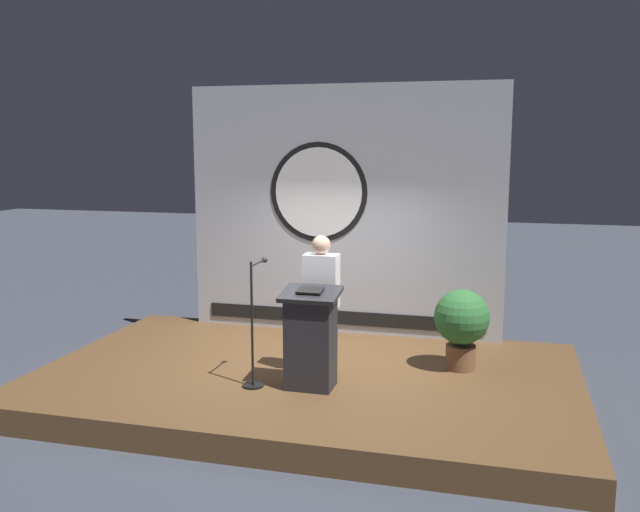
{
  "coord_description": "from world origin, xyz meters",
  "views": [
    {
      "loc": [
        2.24,
        -7.71,
        3.0
      ],
      "look_at": [
        0.19,
        -0.14,
        1.73
      ],
      "focal_mm": 38.91,
      "sensor_mm": 36.0,
      "label": 1
    }
  ],
  "objects_px": {
    "potted_plant": "(462,322)",
    "microphone_stand": "(254,341)",
    "speaker_person": "(321,304)",
    "podium": "(311,339)"
  },
  "relations": [
    {
      "from": "podium",
      "to": "potted_plant",
      "type": "height_order",
      "value": "podium"
    },
    {
      "from": "podium",
      "to": "microphone_stand",
      "type": "distance_m",
      "value": 0.64
    },
    {
      "from": "podium",
      "to": "potted_plant",
      "type": "distance_m",
      "value": 1.92
    },
    {
      "from": "speaker_person",
      "to": "microphone_stand",
      "type": "relative_size",
      "value": 1.16
    },
    {
      "from": "microphone_stand",
      "to": "potted_plant",
      "type": "height_order",
      "value": "microphone_stand"
    },
    {
      "from": "speaker_person",
      "to": "microphone_stand",
      "type": "xyz_separation_m",
      "value": [
        -0.63,
        -0.57,
        -0.34
      ]
    },
    {
      "from": "microphone_stand",
      "to": "podium",
      "type": "bearing_deg",
      "value": 7.82
    },
    {
      "from": "speaker_person",
      "to": "podium",
      "type": "bearing_deg",
      "value": -89.17
    },
    {
      "from": "potted_plant",
      "to": "microphone_stand",
      "type": "bearing_deg",
      "value": -151.99
    },
    {
      "from": "podium",
      "to": "speaker_person",
      "type": "xyz_separation_m",
      "value": [
        -0.01,
        0.48,
        0.29
      ]
    }
  ]
}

